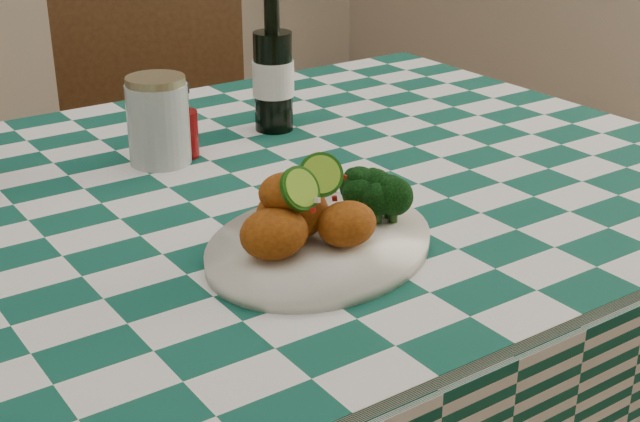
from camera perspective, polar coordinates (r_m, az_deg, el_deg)
plate at (r=1.09m, az=-0.00°, el=-2.22°), size 0.40×0.36×0.02m
fried_chicken_pile at (r=1.06m, az=-0.63°, el=0.48°), size 0.16×0.12×0.10m
broccoli_side at (r=1.14m, az=3.69°, el=0.94°), size 0.08×0.08×0.06m
ketchup_bottle at (r=1.41m, az=-8.89°, el=5.75°), size 0.06×0.06×0.12m
mason_jar at (r=1.39m, az=-10.31°, el=5.74°), size 0.10×0.10×0.14m
beer_bottle at (r=1.51m, az=-3.03°, el=9.55°), size 0.09×0.09×0.24m
wooden_chair_right at (r=2.08m, az=-9.70°, el=0.85°), size 0.57×0.58×0.96m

